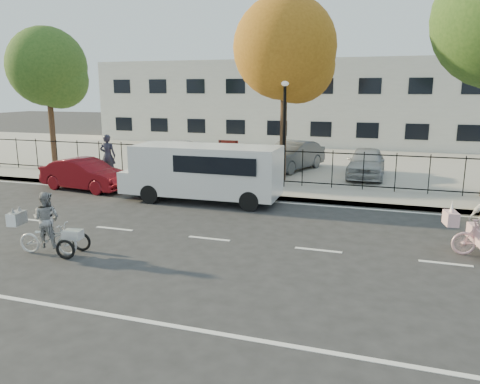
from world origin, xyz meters
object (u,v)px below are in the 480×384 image
at_px(zebra_trike, 48,230).
at_px(red_sedan, 86,174).
at_px(pedestrian, 108,156).
at_px(lot_car_d, 366,162).
at_px(lamppost, 285,113).
at_px(lot_car_c, 292,156).
at_px(lot_car_b, 176,152).
at_px(white_van, 204,171).

height_order(zebra_trike, red_sedan, zebra_trike).
xyz_separation_m(pedestrian, lot_car_d, (11.00, 3.57, -0.29)).
relative_size(lamppost, lot_car_c, 1.02).
xyz_separation_m(red_sedan, lot_car_d, (10.70, 5.64, 0.18)).
distance_m(lamppost, zebra_trike, 10.23).
xyz_separation_m(pedestrian, lot_car_b, (1.23, 4.41, -0.35)).
relative_size(red_sedan, lot_car_d, 0.99).
distance_m(zebra_trike, red_sedan, 7.74).
bearing_deg(lot_car_c, pedestrian, -131.53).
relative_size(zebra_trike, pedestrian, 0.97).
bearing_deg(lot_car_b, white_van, -64.82).
bearing_deg(lamppost, red_sedan, -162.54).
relative_size(white_van, pedestrian, 3.02).
relative_size(white_van, lot_car_c, 1.36).
height_order(lot_car_c, lot_car_d, lot_car_c).
bearing_deg(lot_car_c, red_sedan, -119.81).
relative_size(zebra_trike, lot_car_c, 0.44).
bearing_deg(pedestrian, lot_car_b, -118.28).
xyz_separation_m(pedestrian, lot_car_c, (7.44, 4.30, -0.26)).
xyz_separation_m(white_van, lot_car_c, (1.80, 6.73, -0.28)).
bearing_deg(lot_car_b, zebra_trike, -85.42).
xyz_separation_m(white_van, pedestrian, (-5.65, 2.43, -0.02)).
bearing_deg(lamppost, lot_car_d, 46.69).
bearing_deg(red_sedan, white_van, -85.89).
xyz_separation_m(lamppost, pedestrian, (-7.95, -0.33, -2.00)).
height_order(pedestrian, lot_car_b, pedestrian).
bearing_deg(lot_car_d, zebra_trike, -119.36).
bearing_deg(pedestrian, lot_car_d, -174.75).
height_order(lot_car_b, lot_car_c, lot_car_c).
relative_size(pedestrian, lot_car_c, 0.45).
height_order(pedestrian, lot_car_c, pedestrian).
distance_m(zebra_trike, lot_car_c, 13.53).
height_order(lamppost, lot_car_c, lamppost).
height_order(lamppost, pedestrian, lamppost).
distance_m(white_van, lot_car_b, 8.15).
bearing_deg(lot_car_d, lot_car_b, 174.83).
bearing_deg(pedestrian, red_sedan, 85.46).
height_order(white_van, lot_car_d, white_van).
bearing_deg(red_sedan, lot_car_d, -54.29).
bearing_deg(pedestrian, white_van, 143.99).
xyz_separation_m(zebra_trike, white_van, (1.54, 6.38, 0.52)).
height_order(white_van, red_sedan, white_van).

